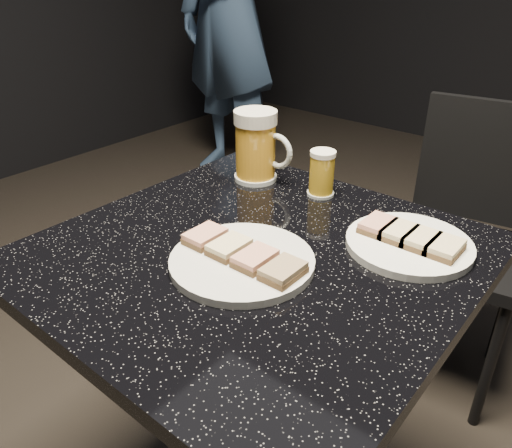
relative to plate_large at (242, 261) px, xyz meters
The scene contains 9 objects.
plate_large is the anchor object (origin of this frame).
plate_small 0.30m from the plate_large, 50.27° to the left, with size 0.22×0.22×0.01m, color white.
patron 2.20m from the plate_large, 132.82° to the left, with size 0.69×0.45×1.88m, color navy.
table 0.25m from the plate_large, 104.46° to the left, with size 0.70×0.70×0.75m.
beer_mug 0.36m from the plate_large, 125.64° to the left, with size 0.14×0.10×0.16m.
beer_tumbler 0.32m from the plate_large, 99.18° to the left, with size 0.06×0.06×0.10m.
chair 0.89m from the plate_large, 81.75° to the left, with size 0.41×0.41×0.85m.
canapes_on_plate_large 0.02m from the plate_large, 63.43° to the left, with size 0.22×0.07×0.02m.
canapes_on_plate_small 0.30m from the plate_large, 50.27° to the left, with size 0.17×0.07×0.02m.
Camera 1 is at (0.47, -0.57, 1.20)m, focal length 35.00 mm.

